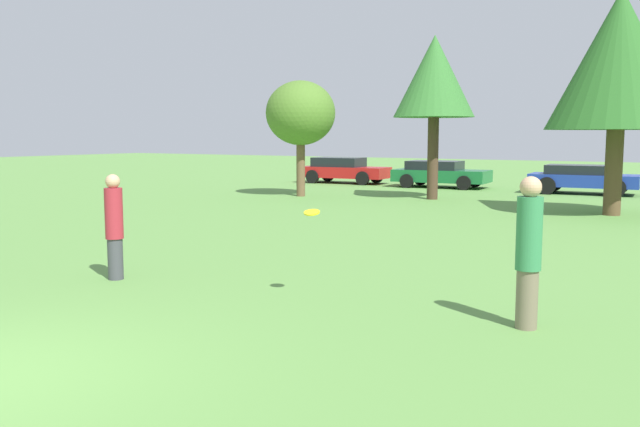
% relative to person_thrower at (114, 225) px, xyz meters
% --- Properties ---
extents(person_thrower, '(0.29, 0.29, 1.72)m').
position_rel_person_thrower_xyz_m(person_thrower, '(0.00, 0.00, 0.00)').
color(person_thrower, '#3F3F47').
rests_on(person_thrower, ground).
extents(person_catcher, '(0.31, 0.31, 1.85)m').
position_rel_person_thrower_xyz_m(person_catcher, '(6.46, 0.60, 0.08)').
color(person_catcher, '#726651').
rests_on(person_catcher, ground).
extents(frisbee, '(0.23, 0.23, 0.09)m').
position_rel_person_thrower_xyz_m(frisbee, '(3.45, 0.50, 0.37)').
color(frisbee, yellow).
extents(tree_0, '(2.64, 2.64, 4.39)m').
position_rel_person_thrower_xyz_m(tree_0, '(-5.59, 14.27, 2.25)').
color(tree_0, brown).
rests_on(tree_0, ground).
extents(tree_1, '(2.92, 2.92, 5.89)m').
position_rel_person_thrower_xyz_m(tree_1, '(-0.80, 15.71, 3.49)').
color(tree_1, '#473323').
rests_on(tree_1, ground).
extents(tree_2, '(3.98, 3.98, 6.48)m').
position_rel_person_thrower_xyz_m(tree_2, '(5.57, 13.77, 3.57)').
color(tree_2, brown).
rests_on(tree_2, ground).
extents(parked_car_red, '(4.40, 2.05, 1.25)m').
position_rel_person_thrower_xyz_m(parked_car_red, '(-7.67, 21.31, -0.23)').
color(parked_car_red, red).
rests_on(parked_car_red, ground).
extents(parked_car_green, '(4.26, 2.19, 1.19)m').
position_rel_person_thrower_xyz_m(parked_car_green, '(-2.61, 21.12, -0.26)').
color(parked_car_green, '#196633').
rests_on(parked_car_green, ground).
extents(parked_car_blue, '(4.18, 2.12, 1.15)m').
position_rel_person_thrower_xyz_m(parked_car_blue, '(3.46, 20.89, -0.26)').
color(parked_car_blue, '#1E389E').
rests_on(parked_car_blue, ground).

